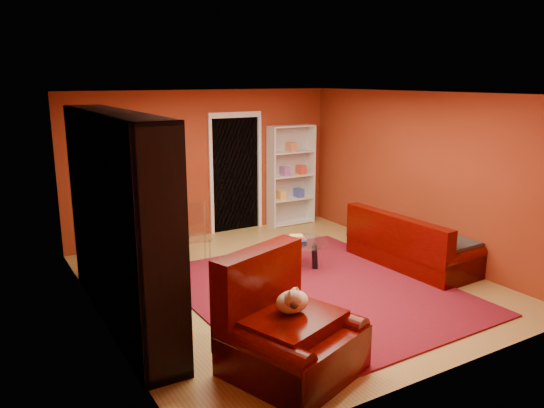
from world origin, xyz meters
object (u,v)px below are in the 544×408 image
white_bookshelf (291,176)px  armchair (293,327)px  gift_box_green (173,251)px  dog (292,302)px  rug (316,290)px  coffee_table (300,254)px  gift_box_red (173,238)px  sofa (413,239)px  media_unit (118,220)px  acrylic_chair (196,238)px  christmas_tree (149,191)px

white_bookshelf → armchair: size_ratio=1.63×
gift_box_green → dog: (-0.15, -3.73, 0.58)m
rug → white_bookshelf: size_ratio=1.96×
coffee_table → gift_box_red: bearing=119.3°
rug → white_bookshelf: white_bookshelf is taller
white_bookshelf → sofa: (0.31, -2.95, -0.53)m
media_unit → sofa: (4.29, -0.37, -0.80)m
gift_box_red → media_unit: bearing=-121.1°
gift_box_green → gift_box_red: gift_box_green is taller
coffee_table → white_bookshelf: bearing=60.6°
acrylic_chair → christmas_tree: bearing=129.6°
media_unit → dog: size_ratio=7.98×
white_bookshelf → acrylic_chair: 2.85m
gift_box_red → sofa: (2.76, -2.91, 0.32)m
armchair → acrylic_chair: bearing=64.1°
dog → sofa: bearing=6.8°
christmas_tree → white_bookshelf: christmas_tree is taller
gift_box_green → sofa: sofa is taller
armchair → dog: size_ratio=3.02×
gift_box_red → armchair: armchair is taller
armchair → dog: (0.03, 0.06, 0.23)m
christmas_tree → white_bookshelf: size_ratio=1.10×
media_unit → armchair: 2.39m
coffee_table → acrylic_chair: bearing=142.6°
dog → gift_box_green: bearing=68.3°
christmas_tree → sofa: size_ratio=1.10×
christmas_tree → white_bookshelf: bearing=8.1°
dog → acrylic_chair: 3.31m
gift_box_green → sofa: (3.02, -2.17, 0.30)m
media_unit → acrylic_chair: bearing=43.2°
gift_box_green → gift_box_red: 0.78m
christmas_tree → dog: (0.07, -4.08, -0.35)m
armchair → coffee_table: (1.66, 2.37, -0.25)m
rug → christmas_tree: size_ratio=1.77×
coffee_table → acrylic_chair: size_ratio=0.99×
christmas_tree → gift_box_green: bearing=-57.5°
gift_box_red → white_bookshelf: size_ratio=0.10×
gift_box_red → sofa: bearing=-46.5°
gift_box_green → coffee_table: 2.05m
christmas_tree → acrylic_chair: size_ratio=2.57×
gift_box_green → coffee_table: (1.47, -1.43, 0.10)m
gift_box_green → acrylic_chair: bearing=-66.0°
rug → christmas_tree: bearing=118.2°
christmas_tree → sofa: (3.25, -2.53, -0.63)m
acrylic_chair → rug: bearing=-50.1°
sofa → acrylic_chair: size_ratio=2.33×
acrylic_chair → sofa: bearing=-19.7°
gift_box_green → acrylic_chair: acrylic_chair is taller
christmas_tree → white_bookshelf: 2.97m
white_bookshelf → coffee_table: 2.63m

